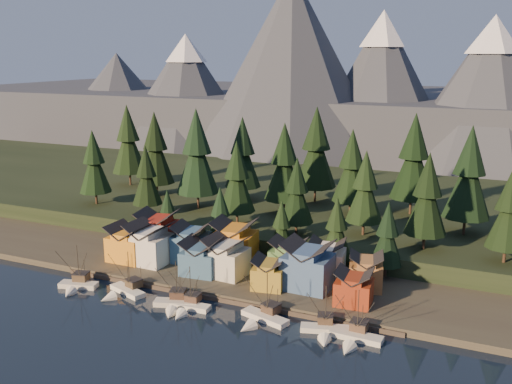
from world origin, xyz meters
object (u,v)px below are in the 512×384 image
at_px(house_back_0, 158,230).
at_px(house_back_1, 191,242).
at_px(boat_2, 175,299).
at_px(boat_4, 261,313).
at_px(house_front_1, 149,242).
at_px(boat_0, 76,280).
at_px(boat_6, 355,332).
at_px(boat_5, 325,325).
at_px(house_front_0, 129,242).
at_px(boat_3, 187,302).
at_px(boat_1, 123,286).

xyz_separation_m(house_back_0, house_back_1, (11.75, -2.85, -0.65)).
bearing_deg(house_back_0, house_back_1, -24.00).
xyz_separation_m(boat_2, boat_4, (19.20, 1.30, -0.09)).
relative_size(boat_2, house_front_1, 1.08).
bearing_deg(boat_0, house_front_1, 51.16).
bearing_deg(boat_6, boat_5, 175.76).
xyz_separation_m(house_front_0, house_front_1, (5.79, 0.62, 0.52)).
relative_size(boat_4, boat_6, 1.03).
distance_m(boat_6, house_back_1, 51.91).
xyz_separation_m(boat_6, house_back_1, (-47.05, 21.48, 4.51)).
relative_size(boat_2, boat_5, 1.05).
distance_m(boat_0, house_back_1, 28.88).
bearing_deg(house_back_1, house_front_0, -166.22).
height_order(house_front_0, house_back_1, house_back_1).
height_order(boat_2, house_front_1, house_front_1).
distance_m(boat_3, boat_4, 16.20).
xyz_separation_m(boat_4, house_back_0, (-39.84, 23.99, 5.15)).
height_order(boat_5, boat_6, boat_6).
bearing_deg(boat_6, boat_3, -175.55).
height_order(boat_2, house_front_0, house_front_0).
height_order(boat_1, boat_4, boat_4).
bearing_deg(boat_2, boat_4, -13.68).
bearing_deg(house_front_0, boat_5, -14.68).
distance_m(boat_3, house_back_1, 25.93).
xyz_separation_m(boat_5, house_back_0, (-52.90, 23.61, 5.27)).
height_order(boat_4, house_back_1, house_back_1).
distance_m(boat_2, house_front_0, 29.02).
bearing_deg(boat_6, boat_2, -175.87).
relative_size(boat_3, boat_6, 0.91).
bearing_deg(boat_4, boat_0, -161.00).
relative_size(boat_3, boat_4, 0.89).
height_order(boat_4, house_back_0, house_back_0).
relative_size(boat_0, boat_6, 0.99).
bearing_deg(house_front_1, house_front_0, -172.43).
bearing_deg(boat_2, boat_3, -19.71).
height_order(boat_0, boat_1, boat_0).
bearing_deg(boat_2, house_front_0, 127.37).
bearing_deg(house_back_0, boat_4, -41.44).
bearing_deg(boat_3, boat_6, -1.47).
distance_m(house_back_0, house_back_1, 12.11).
bearing_deg(house_back_1, boat_3, -70.46).
relative_size(boat_3, boat_5, 0.98).
bearing_deg(house_back_0, boat_2, -61.17).
bearing_deg(boat_1, boat_3, 15.08).
xyz_separation_m(boat_5, boat_6, (5.90, -0.72, 0.11)).
height_order(house_back_0, house_back_1, house_back_0).
height_order(boat_6, house_front_1, house_front_1).
xyz_separation_m(boat_0, house_back_1, (16.81, 23.10, 4.28)).
distance_m(boat_5, house_back_1, 46.32).
height_order(boat_0, house_front_1, house_front_1).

